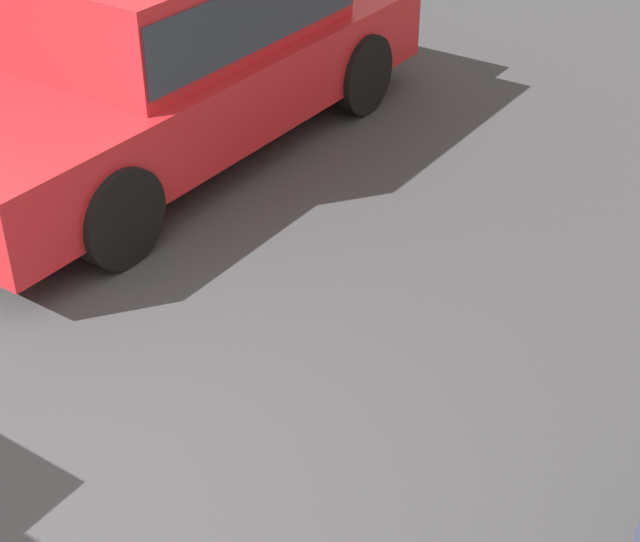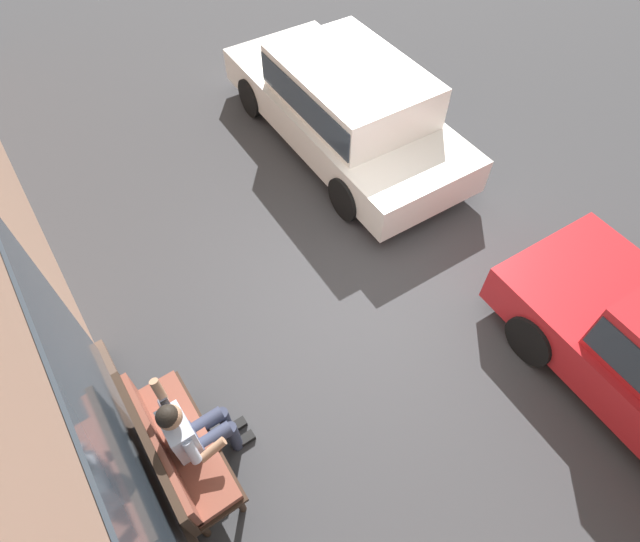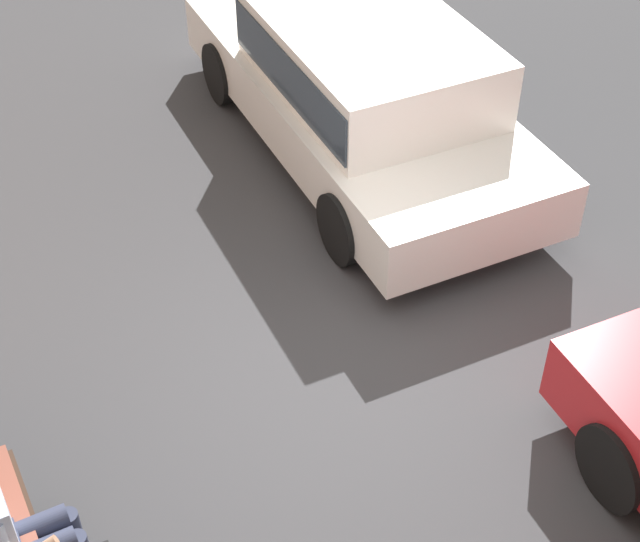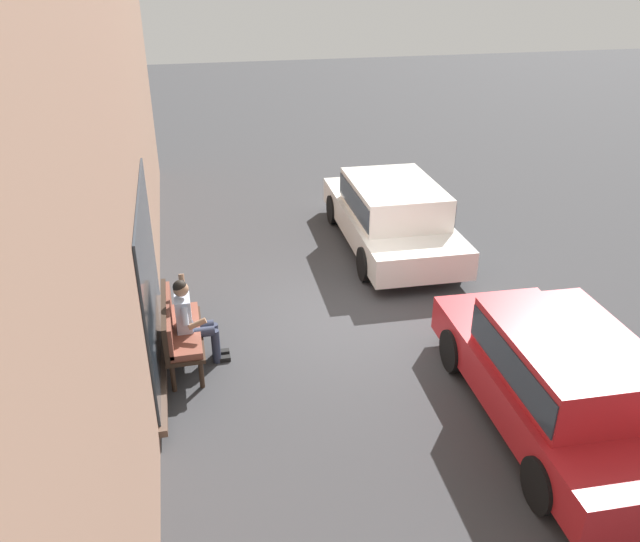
{
  "view_description": "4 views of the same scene",
  "coord_description": "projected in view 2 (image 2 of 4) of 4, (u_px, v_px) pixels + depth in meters",
  "views": [
    {
      "loc": [
        1.83,
        2.6,
        3.2
      ],
      "look_at": [
        -0.92,
        0.9,
        1.07
      ],
      "focal_mm": 55.0,
      "sensor_mm": 36.0,
      "label": 1
    },
    {
      "loc": [
        -2.72,
        2.6,
        5.37
      ],
      "look_at": [
        -0.12,
        0.82,
        1.19
      ],
      "focal_mm": 28.0,
      "sensor_mm": 36.0,
      "label": 2
    },
    {
      "loc": [
        -4.44,
        2.6,
        5.62
      ],
      "look_at": [
        -0.0,
        0.29,
        1.21
      ],
      "focal_mm": 55.0,
      "sensor_mm": 36.0,
      "label": 3
    },
    {
      "loc": [
        -8.77,
        2.6,
        5.45
      ],
      "look_at": [
        -0.03,
        0.58,
        0.96
      ],
      "focal_mm": 35.0,
      "sensor_mm": 36.0,
      "label": 4
    }
  ],
  "objects": [
    {
      "name": "ground_plane",
      "position": [
        366.0,
        292.0,
        6.53
      ],
      "size": [
        60.0,
        60.0,
        0.0
      ],
      "primitive_type": "plane",
      "color": "#38383A"
    },
    {
      "name": "bench",
      "position": [
        173.0,
        447.0,
        4.7
      ],
      "size": [
        1.54,
        0.55,
        1.05
      ],
      "color": "#332319",
      "rests_on": "ground_plane"
    },
    {
      "name": "person_on_phone",
      "position": [
        193.0,
        431.0,
        4.67
      ],
      "size": [
        0.73,
        0.74,
        1.38
      ],
      "color": "#2D3347",
      "rests_on": "ground_plane"
    },
    {
      "name": "parked_car_mid",
      "position": [
        346.0,
        102.0,
        7.72
      ],
      "size": [
        4.74,
        2.11,
        1.44
      ],
      "color": "white",
      "rests_on": "ground_plane"
    }
  ]
}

